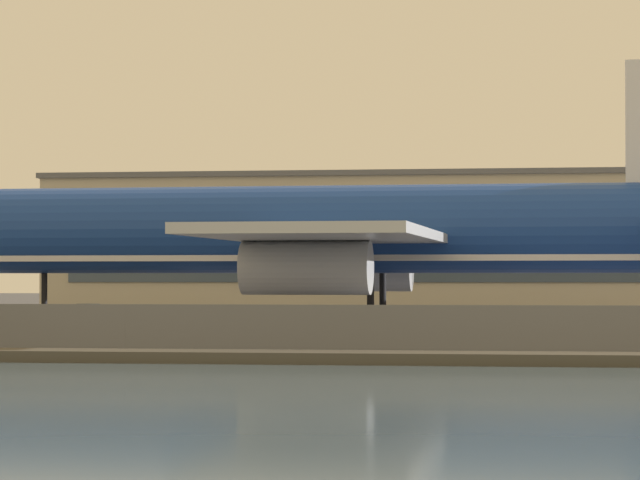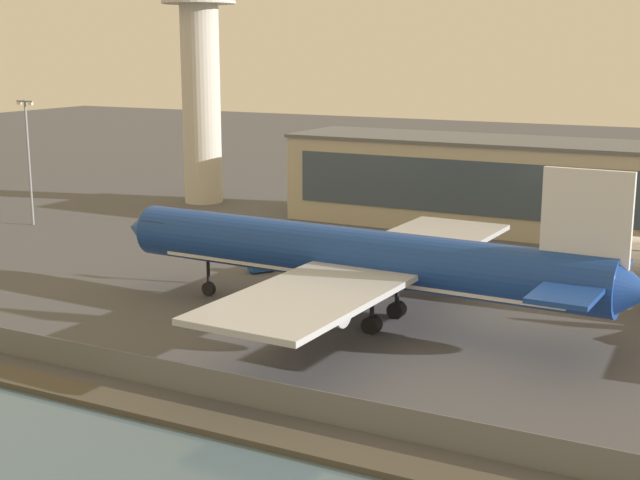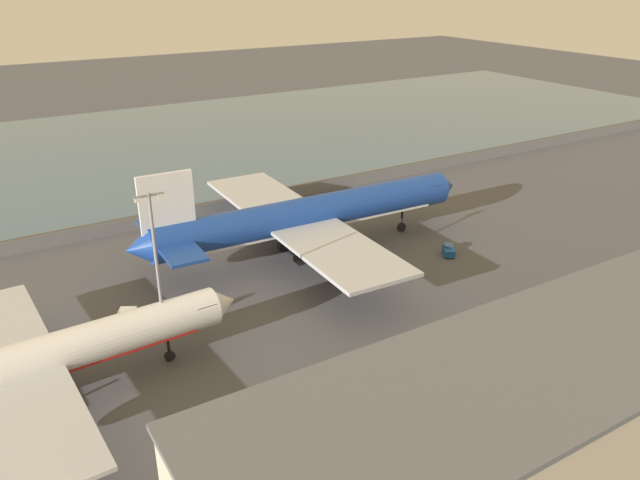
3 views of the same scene
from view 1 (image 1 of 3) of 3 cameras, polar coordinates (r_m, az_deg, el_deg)
The scene contains 6 objects.
ground_plane at distance 87.63m, azimuth -4.57°, elevation -3.83°, with size 500.00×500.00×0.00m, color #4C4C51.
shoreline_seawall at distance 67.77m, azimuth -8.33°, elevation -4.33°, with size 320.00×3.00×0.50m.
perimeter_fence at distance 72.06m, azimuth -7.33°, elevation -3.38°, with size 280.00×0.10×2.44m.
cargo_jet_blue at distance 94.12m, azimuth 0.49°, elevation 0.26°, with size 58.03×49.61×16.93m.
baggage_tug at distance 110.18m, azimuth -8.58°, elevation -2.91°, with size 3.11×3.55×1.80m.
terminal_building at distance 145.68m, azimuth 3.94°, elevation -0.20°, with size 71.88×16.77×13.54m.
Camera 1 is at (18.94, -85.48, 3.72)m, focal length 85.00 mm.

